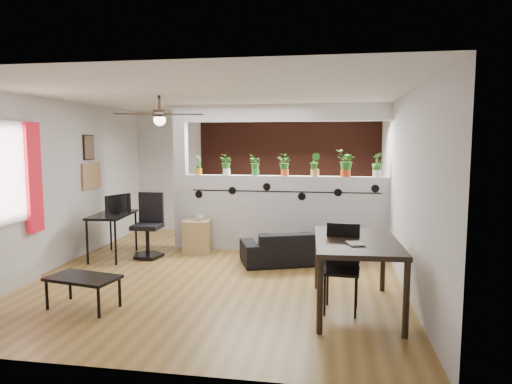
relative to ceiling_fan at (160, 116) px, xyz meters
name	(u,v)px	position (x,y,z in m)	size (l,w,h in m)	color
room_shell	(220,186)	(0.80, 0.30, -1.01)	(6.30, 7.10, 2.90)	brown
partition_wall	(285,214)	(1.60, 1.80, -1.64)	(3.60, 0.18, 1.35)	#BCBCC1
ceiling_header	(285,113)	(1.60, 1.80, 0.14)	(3.60, 0.18, 0.30)	silver
pier_column	(181,177)	(-0.31, 1.80, -1.01)	(0.22, 0.20, 2.60)	#BCBCC1
brick_panel	(292,173)	(1.60, 3.27, -1.01)	(3.90, 0.05, 2.60)	brown
vine_decal	(284,192)	(1.60, 1.70, -1.23)	(3.31, 0.01, 0.30)	black
window_assembly	(7,176)	(-1.76, -0.90, -0.81)	(0.09, 1.30, 1.55)	white
baseboard_heater	(14,282)	(-1.74, -0.90, -2.22)	(0.08, 1.00, 0.18)	beige
corkboard	(92,176)	(-1.78, 1.25, -0.96)	(0.03, 0.60, 0.45)	#A37A4F
framed_art	(89,147)	(-1.78, 1.20, -0.46)	(0.03, 0.34, 0.44)	#8C7259
ceiling_fan	(160,116)	(0.00, 0.00, 0.00)	(1.19, 1.19, 0.43)	black
potted_plant_0	(198,164)	(0.02, 1.80, -0.76)	(0.16, 0.20, 0.37)	orange
potted_plant_1	(227,164)	(0.55, 1.80, -0.76)	(0.24, 0.24, 0.38)	white
potted_plant_2	(255,164)	(1.07, 1.80, -0.77)	(0.20, 0.22, 0.37)	#308437
potted_plant_3	(285,164)	(1.60, 1.80, -0.75)	(0.25, 0.24, 0.39)	#D24A21
potted_plant_4	(315,164)	(2.13, 1.80, -0.75)	(0.25, 0.23, 0.41)	gold
potted_plant_5	(346,162)	(2.65, 1.80, -0.72)	(0.31, 0.31, 0.47)	red
potted_plant_6	(377,164)	(3.18, 1.80, -0.74)	(0.27, 0.27, 0.41)	silver
sofa	(298,247)	(1.91, 1.05, -2.06)	(1.74, 0.68, 0.51)	black
cube_shelf	(197,236)	(0.08, 1.46, -2.03)	(0.47, 0.41, 0.57)	#A38856
cup	(200,217)	(0.13, 1.46, -1.69)	(0.14, 0.14, 0.11)	gray
computer_desk	(112,218)	(-1.21, 0.86, -1.64)	(0.63, 1.08, 0.75)	black
monitor	(116,207)	(-1.21, 1.01, -1.48)	(0.05, 0.30, 0.17)	black
office_chair	(149,229)	(-0.63, 0.99, -1.84)	(0.56, 0.56, 1.07)	black
dining_table	(356,247)	(2.71, -0.93, -1.57)	(1.00, 1.58, 0.84)	black
book	(348,244)	(2.61, -1.23, -1.47)	(0.16, 0.22, 0.02)	gray
folding_chair	(342,259)	(2.55, -0.92, -1.72)	(0.44, 0.44, 1.00)	black
coffee_table	(83,280)	(-0.45, -1.41, -1.97)	(0.89, 0.60, 0.38)	black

